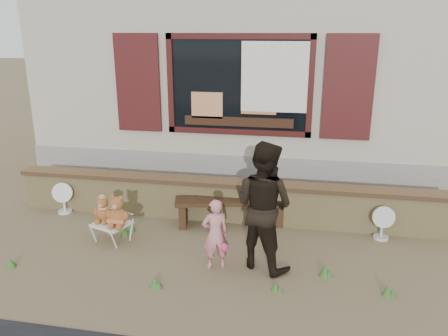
% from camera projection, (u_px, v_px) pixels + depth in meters
% --- Properties ---
extents(ground, '(80.00, 80.00, 0.00)m').
position_uv_depth(ground, '(216.00, 248.00, 6.17)').
color(ground, brown).
rests_on(ground, ground).
extents(shopfront, '(8.04, 5.13, 4.00)m').
position_uv_depth(shopfront, '(256.00, 74.00, 9.78)').
color(shopfront, '#A39B84').
rests_on(shopfront, ground).
extents(brick_wall, '(7.10, 0.36, 0.67)m').
position_uv_depth(brick_wall, '(229.00, 200.00, 7.01)').
color(brick_wall, tan).
rests_on(brick_wall, ground).
extents(bench, '(1.76, 0.76, 0.44)m').
position_uv_depth(bench, '(231.00, 206.00, 6.81)').
color(bench, black).
rests_on(bench, ground).
extents(folding_chair, '(0.58, 0.55, 0.29)m').
position_uv_depth(folding_chair, '(112.00, 225.00, 6.30)').
color(folding_chair, silver).
rests_on(folding_chair, ground).
extents(teddy_bear_left, '(0.36, 0.33, 0.39)m').
position_uv_depth(teddy_bear_left, '(103.00, 208.00, 6.30)').
color(teddy_bear_left, brown).
rests_on(teddy_bear_left, folding_chair).
extents(teddy_bear_right, '(0.41, 0.39, 0.46)m').
position_uv_depth(teddy_bear_right, '(118.00, 210.00, 6.15)').
color(teddy_bear_right, brown).
rests_on(teddy_bear_right, folding_chair).
extents(child, '(0.40, 0.34, 0.94)m').
position_uv_depth(child, '(215.00, 234.00, 5.54)').
color(child, pink).
rests_on(child, ground).
extents(adult, '(1.01, 0.94, 1.67)m').
position_uv_depth(adult, '(263.00, 206.00, 5.48)').
color(adult, black).
rests_on(adult, ground).
extents(fan_left, '(0.35, 0.23, 0.54)m').
position_uv_depth(fan_left, '(64.00, 198.00, 7.29)').
color(fan_left, silver).
rests_on(fan_left, ground).
extents(fan_right, '(0.32, 0.22, 0.52)m').
position_uv_depth(fan_right, '(382.00, 222.00, 6.37)').
color(fan_right, silver).
rests_on(fan_right, ground).
extents(grass_tufts, '(4.86, 1.58, 0.15)m').
position_uv_depth(grass_tufts, '(198.00, 264.00, 5.63)').
color(grass_tufts, '#366528').
rests_on(grass_tufts, ground).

